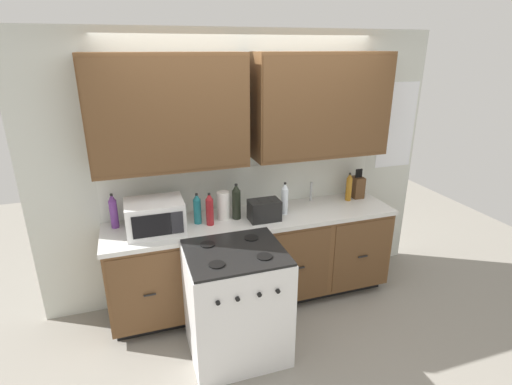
{
  "coord_description": "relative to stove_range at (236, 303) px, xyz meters",
  "views": [
    {
      "loc": [
        -1.04,
        -2.9,
        2.4
      ],
      "look_at": [
        0.01,
        0.27,
        1.16
      ],
      "focal_mm": 27.61,
      "sensor_mm": 36.0,
      "label": 1
    }
  ],
  "objects": [
    {
      "name": "bottle_amber",
      "position": [
        1.41,
        0.73,
        0.58
      ],
      "size": [
        0.06,
        0.06,
        0.29
      ],
      "color": "#9E6619",
      "rests_on": "counter_run"
    },
    {
      "name": "bottle_red",
      "position": [
        -0.07,
        0.59,
        0.59
      ],
      "size": [
        0.07,
        0.07,
        0.3
      ],
      "color": "maroon",
      "rests_on": "counter_run"
    },
    {
      "name": "wall_unit",
      "position": [
        0.36,
        0.83,
        1.19
      ],
      "size": [
        3.89,
        0.4,
        2.56
      ],
      "color": "silver",
      "rests_on": "ground_plane"
    },
    {
      "name": "microwave",
      "position": [
        -0.54,
        0.59,
        0.58
      ],
      "size": [
        0.48,
        0.37,
        0.28
      ],
      "color": "white",
      "rests_on": "counter_run"
    },
    {
      "name": "bottle_dark",
      "position": [
        0.19,
        0.65,
        0.6
      ],
      "size": [
        0.08,
        0.08,
        0.34
      ],
      "color": "black",
      "rests_on": "counter_run"
    },
    {
      "name": "bottle_clear",
      "position": [
        0.65,
        0.61,
        0.59
      ],
      "size": [
        0.07,
        0.07,
        0.31
      ],
      "color": "silver",
      "rests_on": "counter_run"
    },
    {
      "name": "bottle_teal",
      "position": [
        -0.17,
        0.65,
        0.58
      ],
      "size": [
        0.07,
        0.07,
        0.28
      ],
      "color": "#1E707A",
      "rests_on": "counter_run"
    },
    {
      "name": "toaster",
      "position": [
        0.42,
        0.53,
        0.54
      ],
      "size": [
        0.28,
        0.18,
        0.19
      ],
      "color": "black",
      "rests_on": "counter_run"
    },
    {
      "name": "stove_range",
      "position": [
        0.0,
        0.0,
        0.0
      ],
      "size": [
        0.76,
        0.68,
        0.95
      ],
      "color": "white",
      "rests_on": "ground_plane"
    },
    {
      "name": "paper_towel_roll",
      "position": [
        0.08,
        0.68,
        0.57
      ],
      "size": [
        0.12,
        0.12,
        0.26
      ],
      "primitive_type": "cylinder",
      "color": "white",
      "rests_on": "counter_run"
    },
    {
      "name": "knife_block",
      "position": [
        1.54,
        0.78,
        0.56
      ],
      "size": [
        0.11,
        0.14,
        0.31
      ],
      "color": "#52361E",
      "rests_on": "counter_run"
    },
    {
      "name": "sink_faucet",
      "position": [
        1.04,
        0.84,
        0.54
      ],
      "size": [
        0.02,
        0.02,
        0.2
      ],
      "primitive_type": "cylinder",
      "color": "#B2B5BA",
      "rests_on": "counter_run"
    },
    {
      "name": "bottle_violet",
      "position": [
        -0.87,
        0.79,
        0.59
      ],
      "size": [
        0.07,
        0.07,
        0.31
      ],
      "color": "#663384",
      "rests_on": "counter_run"
    },
    {
      "name": "ground_plane",
      "position": [
        0.36,
        0.33,
        -0.47
      ],
      "size": [
        8.0,
        8.0,
        0.0
      ],
      "primitive_type": "plane",
      "color": "gray"
    },
    {
      "name": "counter_run",
      "position": [
        0.36,
        0.63,
        -0.0
      ],
      "size": [
        2.72,
        0.64,
        0.91
      ],
      "color": "black",
      "rests_on": "ground_plane"
    }
  ]
}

